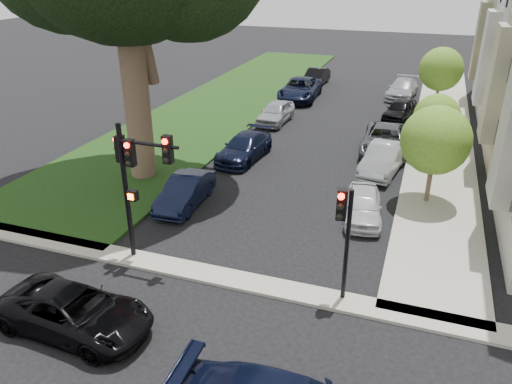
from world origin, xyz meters
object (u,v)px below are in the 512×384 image
(small_tree_b, at_px, (437,117))
(traffic_signal_main, at_px, (134,170))
(car_cross_near, at_px, (75,312))
(car_parked_4, at_px, (402,89))
(car_parked_6, at_px, (244,147))
(car_parked_7, at_px, (276,112))
(small_tree_c, at_px, (441,69))
(car_parked_2, at_px, (385,140))
(car_parked_5, at_px, (185,192))
(car_parked_8, at_px, (300,89))
(car_parked_3, at_px, (400,110))
(traffic_signal_secondary, at_px, (344,225))
(car_parked_9, at_px, (316,77))
(car_parked_1, at_px, (383,159))
(small_tree_a, at_px, (436,140))
(car_parked_0, at_px, (363,205))

(small_tree_b, distance_m, traffic_signal_main, 16.92)
(car_cross_near, height_order, car_parked_4, car_parked_4)
(small_tree_b, bearing_deg, car_parked_6, -161.41)
(traffic_signal_main, height_order, car_parked_7, traffic_signal_main)
(small_tree_c, relative_size, car_parked_2, 0.84)
(car_parked_5, distance_m, car_parked_8, 19.79)
(small_tree_b, xyz_separation_m, car_parked_3, (-2.28, 7.36, -1.75))
(car_parked_6, distance_m, car_parked_8, 13.61)
(small_tree_b, distance_m, car_parked_7, 10.87)
(small_tree_c, bearing_deg, traffic_signal_main, -111.68)
(small_tree_b, distance_m, car_parked_5, 13.95)
(traffic_signal_secondary, relative_size, car_parked_2, 0.73)
(traffic_signal_main, xyz_separation_m, car_parked_8, (-0.51, 24.25, -2.73))
(car_parked_5, bearing_deg, traffic_signal_secondary, -33.26)
(car_parked_3, xyz_separation_m, car_parked_9, (-7.78, 8.21, 0.02))
(car_parked_5, relative_size, car_parked_8, 0.70)
(traffic_signal_main, distance_m, car_parked_1, 13.71)
(car_parked_5, height_order, car_parked_8, car_parked_8)
(car_cross_near, distance_m, car_parked_2, 19.62)
(small_tree_a, relative_size, car_parked_7, 1.06)
(traffic_signal_secondary, relative_size, car_parked_1, 0.88)
(car_cross_near, distance_m, car_parked_7, 21.74)
(car_parked_9, bearing_deg, small_tree_a, -60.86)
(car_parked_8, bearing_deg, car_parked_1, -61.84)
(small_tree_b, relative_size, car_parked_8, 0.63)
(car_parked_9, bearing_deg, car_parked_3, -42.76)
(small_tree_b, relative_size, small_tree_c, 0.81)
(traffic_signal_main, xyz_separation_m, traffic_signal_secondary, (7.20, -0.04, -0.80))
(car_parked_6, relative_size, car_parked_8, 0.80)
(traffic_signal_main, distance_m, car_cross_near, 4.98)
(car_parked_3, bearing_deg, car_parked_9, 145.25)
(small_tree_a, distance_m, small_tree_b, 5.66)
(small_tree_a, bearing_deg, traffic_signal_main, -139.27)
(car_parked_1, distance_m, car_parked_7, 10.07)
(car_parked_4, bearing_deg, car_parked_6, -107.56)
(traffic_signal_main, distance_m, car_parked_9, 29.60)
(traffic_signal_secondary, relative_size, car_parked_3, 0.98)
(car_parked_7, distance_m, car_parked_8, 6.58)
(car_parked_3, xyz_separation_m, car_parked_5, (-7.84, -16.79, -0.01))
(small_tree_a, xyz_separation_m, car_parked_2, (-2.52, 6.05, -2.23))
(car_parked_3, bearing_deg, traffic_signal_secondary, -78.56)
(small_tree_a, xyz_separation_m, traffic_signal_secondary, (-2.40, -8.31, -0.24))
(car_parked_1, bearing_deg, traffic_signal_main, -114.92)
(small_tree_b, distance_m, car_cross_near, 20.35)
(car_parked_8, bearing_deg, car_cross_near, -91.45)
(small_tree_c, relative_size, car_parked_0, 1.21)
(small_tree_b, bearing_deg, traffic_signal_secondary, -99.75)
(car_parked_0, xyz_separation_m, car_parked_6, (-7.15, 4.86, 0.03))
(car_parked_3, distance_m, car_parked_8, 8.38)
(small_tree_a, bearing_deg, car_parked_5, -159.41)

